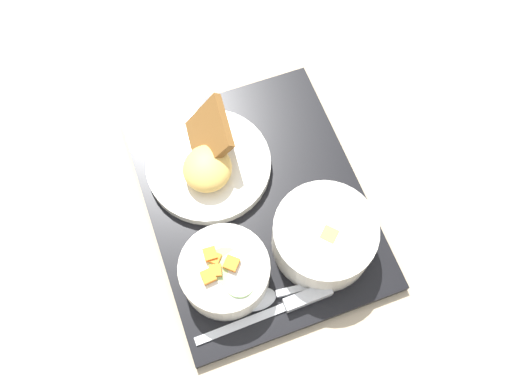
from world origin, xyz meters
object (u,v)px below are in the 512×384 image
(bowl_salad, at_px, (225,271))
(plate_main, at_px, (208,163))
(spoon, at_px, (278,294))
(bowl_soup, at_px, (324,236))
(knife, at_px, (296,302))

(bowl_salad, distance_m, plate_main, 0.17)
(plate_main, height_order, spoon, plate_main)
(bowl_soup, height_order, spoon, bowl_soup)
(spoon, bearing_deg, bowl_soup, -144.44)
(bowl_soup, bearing_deg, plate_main, 32.06)
(spoon, bearing_deg, bowl_salad, -32.39)
(bowl_soup, xyz_separation_m, spoon, (-0.04, 0.08, -0.03))
(bowl_salad, distance_m, knife, 0.10)
(plate_main, bearing_deg, spoon, -174.27)
(plate_main, distance_m, spoon, 0.21)
(bowl_salad, height_order, bowl_soup, bowl_soup)
(plate_main, bearing_deg, bowl_salad, 168.06)
(bowl_salad, relative_size, knife, 0.62)
(bowl_salad, bearing_deg, knife, -132.22)
(bowl_soup, distance_m, knife, 0.09)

